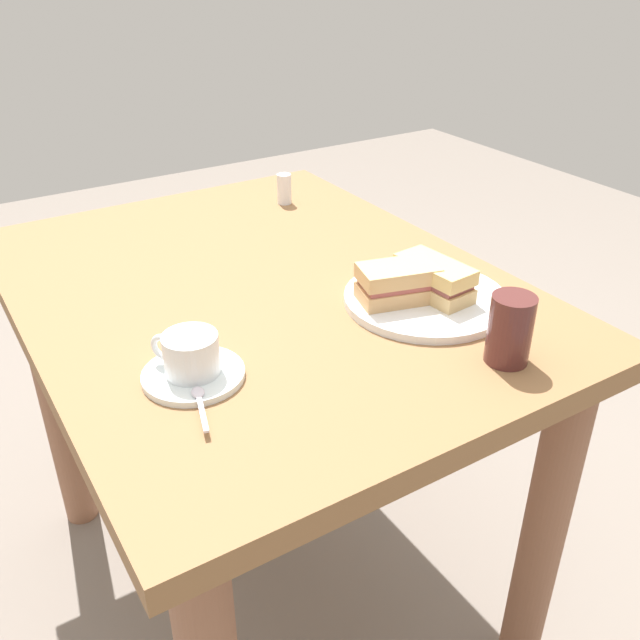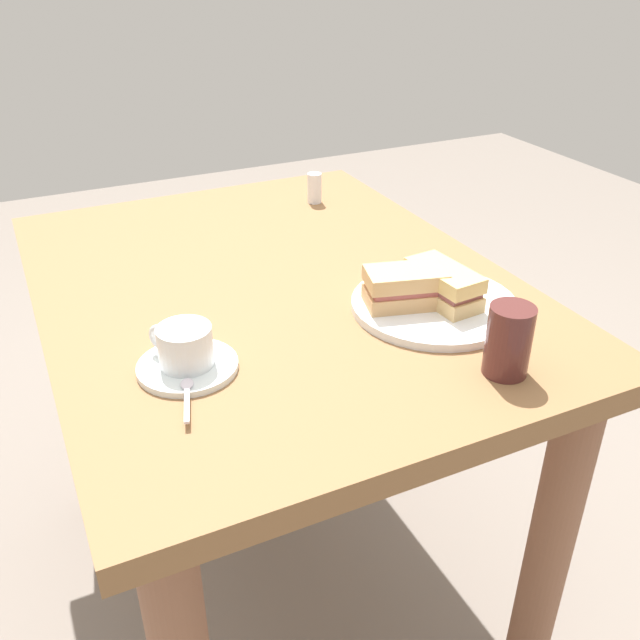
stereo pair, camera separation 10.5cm
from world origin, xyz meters
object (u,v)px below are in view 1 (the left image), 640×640
Objects in this scene: sandwich_plate at (426,299)px; salt_shaker at (284,189)px; dining_table at (265,354)px; coffee_saucer at (193,375)px; coffee_cup at (190,353)px; sandwich_back at (398,283)px; drinking_glass at (510,329)px; spoon at (200,401)px; sandwich_front at (434,278)px.

sandwich_plate is 0.55m from salt_shaker.
dining_table is 7.24× the size of coffee_saucer.
sandwich_plate is 0.42m from coffee_cup.
coffee_cup is 1.40× the size of salt_shaker.
coffee_cup is (-0.01, 0.37, -0.00)m from sandwich_back.
sandwich_back is at bearing -143.11° from dining_table.
drinking_glass is (-0.20, 0.02, 0.05)m from sandwich_plate.
sandwich_back is (-0.20, -0.15, 0.20)m from dining_table.
spoon is at bearing 99.21° from sandwich_plate.
sandwich_plate reaches higher than coffee_saucer.
spoon reaches higher than sandwich_plate.
sandwich_back is 2.08× the size of salt_shaker.
dining_table is 0.50m from drinking_glass.
dining_table is at bearing 36.89° from sandwich_back.
dining_table is 0.41m from spoon.
coffee_saucer is 0.04m from coffee_cup.
sandwich_back reaches higher than coffee_saucer.
sandwich_plate is 0.45m from spoon.
coffee_cup reaches higher than sandwich_plate.
drinking_glass is at bearing -116.42° from coffee_cup.
salt_shaker reaches higher than sandwich_plate.
coffee_saucer is at bearing 89.69° from sandwich_front.
sandwich_front is 0.46m from spoon.
coffee_cup is at bearing 35.07° from coffee_saucer.
spoon is at bearing 163.79° from coffee_saucer.
sandwich_plate is 1.97× the size of sandwich_front.
sandwich_back is at bearing -77.53° from spoon.
drinking_glass is (-0.41, -0.18, 0.20)m from dining_table.
coffee_saucer is (-0.00, 0.42, -0.00)m from sandwich_plate.
sandwich_front reaches higher than sandwich_plate.
sandwich_front is 0.97× the size of coffee_saucer.
drinking_glass is (-0.20, -0.41, 0.01)m from coffee_cup.
drinking_glass is at bearing -156.01° from dining_table.
drinking_glass is (-0.22, -0.04, 0.01)m from sandwich_back.
sandwich_back is (0.02, 0.06, 0.00)m from sandwich_front.
sandwich_front is at bearing -81.38° from spoon.
sandwich_front reaches higher than dining_table.
drinking_glass is at bearing -170.75° from sandwich_back.
sandwich_back reaches higher than salt_shaker.
sandwich_front reaches higher than coffee_saucer.
sandwich_back is 1.45× the size of spoon.
coffee_saucer is 1.52× the size of coffee_cup.
sandwich_back is (0.01, 0.05, 0.04)m from sandwich_plate.
dining_table is at bearing -45.80° from coffee_saucer.
dining_table is 15.39× the size of salt_shaker.
sandwich_front is 0.07m from sandwich_back.
sandwich_front is 1.47× the size of coffee_cup.
drinking_glass is (-0.13, -0.43, 0.04)m from spoon.
drinking_glass reaches higher than spoon.
sandwich_front is 0.20m from drinking_glass.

